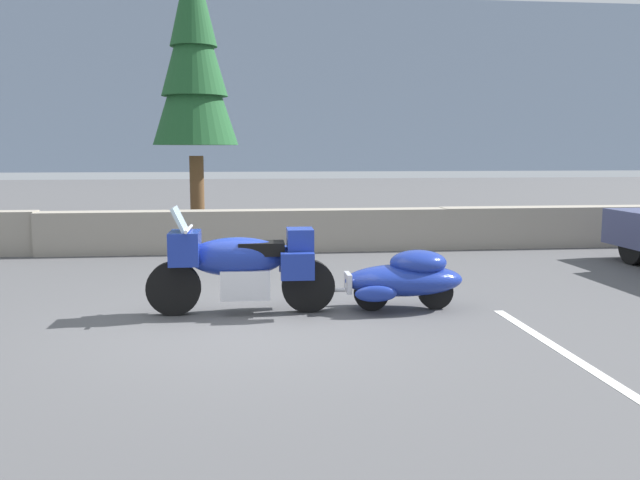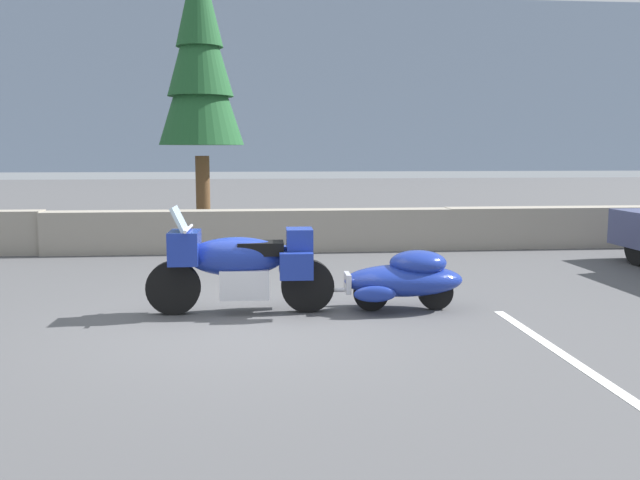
{
  "view_description": "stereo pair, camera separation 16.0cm",
  "coord_description": "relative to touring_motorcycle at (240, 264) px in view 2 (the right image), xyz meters",
  "views": [
    {
      "loc": [
        -0.03,
        -7.64,
        2.01
      ],
      "look_at": [
        0.94,
        0.93,
        0.85
      ],
      "focal_mm": 37.72,
      "sensor_mm": 36.0,
      "label": 1
    },
    {
      "loc": [
        0.13,
        -7.66,
        2.01
      ],
      "look_at": [
        0.94,
        0.93,
        0.85
      ],
      "focal_mm": 37.72,
      "sensor_mm": 36.0,
      "label": 2
    }
  ],
  "objects": [
    {
      "name": "car_shaped_trailer",
      "position": [
        2.05,
        -0.04,
        -0.21
      ],
      "size": [
        2.21,
        0.79,
        0.76
      ],
      "color": "black",
      "rests_on": "ground"
    },
    {
      "name": "pine_tree_tall",
      "position": [
        -1.01,
        7.32,
        3.45
      ],
      "size": [
        1.9,
        1.9,
        6.5
      ],
      "color": "brown",
      "rests_on": "ground"
    },
    {
      "name": "distant_ridgeline",
      "position": [
        0.08,
        95.15,
        7.38
      ],
      "size": [
        240.0,
        80.0,
        16.0
      ],
      "primitive_type": "cube",
      "color": "#8C9EB7",
      "rests_on": "ground"
    },
    {
      "name": "parking_stripe_marker",
      "position": [
        3.21,
        -2.04,
        -0.62
      ],
      "size": [
        0.12,
        3.6,
        0.01
      ],
      "primitive_type": "cube",
      "color": "silver",
      "rests_on": "ground"
    },
    {
      "name": "stone_guard_wall",
      "position": [
        0.56,
        5.13,
        -0.2
      ],
      "size": [
        24.0,
        0.57,
        0.85
      ],
      "color": "gray",
      "rests_on": "ground"
    },
    {
      "name": "touring_motorcycle",
      "position": [
        0.0,
        0.0,
        0.0
      ],
      "size": [
        2.31,
        0.77,
        1.33
      ],
      "color": "black",
      "rests_on": "ground"
    },
    {
      "name": "ground_plane",
      "position": [
        0.08,
        -0.54,
        -0.62
      ],
      "size": [
        80.0,
        80.0,
        0.0
      ],
      "primitive_type": "plane",
      "color": "#4C4C4F"
    }
  ]
}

